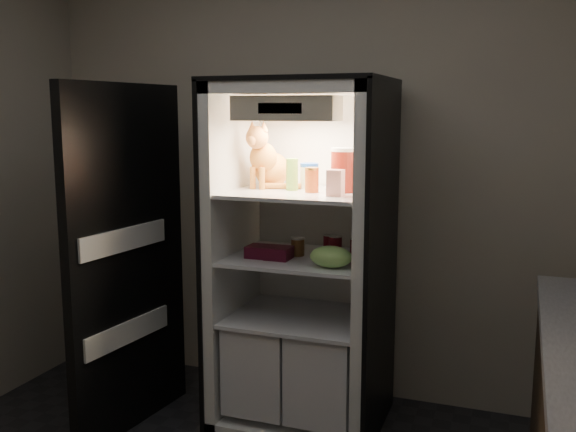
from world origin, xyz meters
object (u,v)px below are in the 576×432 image
(tabby_cat, at_px, (268,162))
(berry_box_left, at_px, (259,251))
(parmesan_shaker, at_px, (292,174))
(soda_can_a, at_px, (329,245))
(soda_can_c, at_px, (335,248))
(cream_carton, at_px, (335,183))
(condiment_jar, at_px, (298,246))
(soda_can_b, at_px, (356,249))
(refrigerator, at_px, (304,280))
(salsa_jar, at_px, (312,180))
(grape_bag, at_px, (331,257))
(berry_box_right, at_px, (279,253))
(pepper_jar, at_px, (344,170))
(mayo_tub, at_px, (309,176))

(tabby_cat, xyz_separation_m, berry_box_left, (0.03, -0.20, -0.46))
(parmesan_shaker, xyz_separation_m, soda_can_a, (0.19, 0.06, -0.38))
(soda_can_a, height_order, soda_can_c, soda_can_c)
(cream_carton, xyz_separation_m, condiment_jar, (-0.24, 0.13, -0.36))
(tabby_cat, relative_size, soda_can_b, 3.36)
(refrigerator, bearing_deg, salsa_jar, -50.04)
(soda_can_b, xyz_separation_m, grape_bag, (-0.07, -0.21, -0.00))
(tabby_cat, height_order, parmesan_shaker, tabby_cat)
(soda_can_b, relative_size, berry_box_right, 0.85)
(soda_can_a, distance_m, condiment_jar, 0.17)
(soda_can_b, bearing_deg, pepper_jar, 170.66)
(parmesan_shaker, height_order, condiment_jar, parmesan_shaker)
(soda_can_a, xyz_separation_m, soda_can_c, (0.07, -0.10, 0.01))
(mayo_tub, distance_m, soda_can_b, 0.47)
(refrigerator, xyz_separation_m, mayo_tub, (0.01, 0.05, 0.57))
(berry_box_left, distance_m, berry_box_right, 0.11)
(salsa_jar, xyz_separation_m, cream_carton, (0.15, -0.10, 0.00))
(soda_can_b, bearing_deg, berry_box_right, -160.39)
(pepper_jar, xyz_separation_m, condiment_jar, (-0.24, -0.04, -0.41))
(refrigerator, xyz_separation_m, pepper_jar, (0.22, -0.02, 0.61))
(grape_bag, bearing_deg, parmesan_shaker, 144.22)
(salsa_jar, bearing_deg, soda_can_a, 59.44)
(berry_box_left, bearing_deg, salsa_jar, 15.48)
(pepper_jar, relative_size, condiment_jar, 2.28)
(soda_can_c, bearing_deg, grape_bag, -81.28)
(pepper_jar, height_order, grape_bag, pepper_jar)
(soda_can_a, xyz_separation_m, condiment_jar, (-0.15, -0.07, -0.00))
(refrigerator, height_order, parmesan_shaker, refrigerator)
(parmesan_shaker, xyz_separation_m, soda_can_c, (0.25, -0.04, -0.37))
(tabby_cat, bearing_deg, parmesan_shaker, -15.43)
(condiment_jar, height_order, berry_box_left, condiment_jar)
(soda_can_a, relative_size, berry_box_left, 0.88)
(salsa_jar, bearing_deg, cream_carton, -31.79)
(tabby_cat, relative_size, berry_box_right, 2.87)
(pepper_jar, height_order, soda_can_c, pepper_jar)
(refrigerator, xyz_separation_m, cream_carton, (0.23, -0.18, 0.56))
(refrigerator, bearing_deg, tabby_cat, 169.85)
(salsa_jar, bearing_deg, tabby_cat, 157.15)
(grape_bag, bearing_deg, condiment_jar, 141.75)
(soda_can_a, relative_size, berry_box_right, 0.85)
(tabby_cat, distance_m, salsa_jar, 0.33)
(parmesan_shaker, height_order, berry_box_left, parmesan_shaker)
(refrigerator, bearing_deg, soda_can_a, 9.48)
(pepper_jar, xyz_separation_m, soda_can_a, (-0.09, 0.04, -0.41))
(tabby_cat, distance_m, cream_carton, 0.51)
(soda_can_b, xyz_separation_m, berry_box_right, (-0.38, -0.14, -0.02))
(tabby_cat, xyz_separation_m, soda_can_c, (0.43, -0.12, -0.42))
(parmesan_shaker, relative_size, pepper_jar, 0.74)
(tabby_cat, distance_m, soda_can_b, 0.68)
(salsa_jar, distance_m, cream_carton, 0.18)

